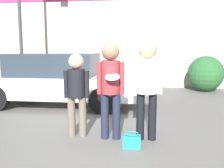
{
  "coord_description": "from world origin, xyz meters",
  "views": [
    {
      "loc": [
        0.75,
        -4.52,
        1.68
      ],
      "look_at": [
        0.18,
        0.22,
        1.01
      ],
      "focal_mm": 40.0,
      "sensor_mm": 36.0,
      "label": 1
    }
  ],
  "objects_px": {
    "person_left": "(77,89)",
    "handbag": "(132,141)",
    "shrub": "(206,74)",
    "person_right": "(147,80)",
    "person_middle_with_frisbee": "(111,82)",
    "parked_car_near": "(57,79)",
    "street_lamp": "(24,2)"
  },
  "relations": [
    {
      "from": "person_left",
      "to": "handbag",
      "type": "xyz_separation_m",
      "value": [
        1.08,
        -0.49,
        -0.81
      ]
    },
    {
      "from": "person_left",
      "to": "shrub",
      "type": "xyz_separation_m",
      "value": [
        3.78,
        5.72,
        -0.23
      ]
    },
    {
      "from": "person_right",
      "to": "handbag",
      "type": "bearing_deg",
      "value": -119.69
    },
    {
      "from": "person_left",
      "to": "person_middle_with_frisbee",
      "type": "height_order",
      "value": "person_middle_with_frisbee"
    },
    {
      "from": "parked_car_near",
      "to": "shrub",
      "type": "height_order",
      "value": "parked_car_near"
    },
    {
      "from": "person_middle_with_frisbee",
      "to": "street_lamp",
      "type": "bearing_deg",
      "value": 130.9
    },
    {
      "from": "street_lamp",
      "to": "handbag",
      "type": "bearing_deg",
      "value": -48.6
    },
    {
      "from": "person_left",
      "to": "person_right",
      "type": "height_order",
      "value": "person_right"
    },
    {
      "from": "person_right",
      "to": "handbag",
      "type": "xyz_separation_m",
      "value": [
        -0.25,
        -0.44,
        -1.0
      ]
    },
    {
      "from": "person_right",
      "to": "parked_car_near",
      "type": "bearing_deg",
      "value": 135.11
    },
    {
      "from": "person_left",
      "to": "handbag",
      "type": "bearing_deg",
      "value": -24.13
    },
    {
      "from": "street_lamp",
      "to": "person_right",
      "type": "bearing_deg",
      "value": -43.96
    },
    {
      "from": "person_middle_with_frisbee",
      "to": "parked_car_near",
      "type": "bearing_deg",
      "value": 126.41
    },
    {
      "from": "person_left",
      "to": "handbag",
      "type": "distance_m",
      "value": 1.44
    },
    {
      "from": "shrub",
      "to": "handbag",
      "type": "height_order",
      "value": "shrub"
    },
    {
      "from": "person_middle_with_frisbee",
      "to": "parked_car_near",
      "type": "xyz_separation_m",
      "value": [
        -1.95,
        2.64,
        -0.3
      ]
    },
    {
      "from": "handbag",
      "to": "person_left",
      "type": "bearing_deg",
      "value": 155.87
    },
    {
      "from": "person_left",
      "to": "street_lamp",
      "type": "height_order",
      "value": "street_lamp"
    },
    {
      "from": "person_right",
      "to": "shrub",
      "type": "xyz_separation_m",
      "value": [
        2.45,
        5.76,
        -0.42
      ]
    },
    {
      "from": "person_middle_with_frisbee",
      "to": "street_lamp",
      "type": "height_order",
      "value": "street_lamp"
    },
    {
      "from": "person_left",
      "to": "person_middle_with_frisbee",
      "type": "distance_m",
      "value": 0.69
    },
    {
      "from": "shrub",
      "to": "person_right",
      "type": "bearing_deg",
      "value": -113.0
    },
    {
      "from": "person_right",
      "to": "parked_car_near",
      "type": "relative_size",
      "value": 0.39
    },
    {
      "from": "person_right",
      "to": "parked_car_near",
      "type": "distance_m",
      "value": 3.7
    },
    {
      "from": "person_left",
      "to": "parked_car_near",
      "type": "bearing_deg",
      "value": 116.6
    },
    {
      "from": "person_right",
      "to": "parked_car_near",
      "type": "xyz_separation_m",
      "value": [
        -2.61,
        2.6,
        -0.34
      ]
    },
    {
      "from": "shrub",
      "to": "handbag",
      "type": "relative_size",
      "value": 4.71
    },
    {
      "from": "person_left",
      "to": "parked_car_near",
      "type": "distance_m",
      "value": 2.86
    },
    {
      "from": "parked_car_near",
      "to": "street_lamp",
      "type": "xyz_separation_m",
      "value": [
        -1.63,
        1.48,
        2.55
      ]
    },
    {
      "from": "parked_car_near",
      "to": "person_left",
      "type": "bearing_deg",
      "value": -63.4
    },
    {
      "from": "street_lamp",
      "to": "handbag",
      "type": "relative_size",
      "value": 18.08
    },
    {
      "from": "street_lamp",
      "to": "parked_car_near",
      "type": "bearing_deg",
      "value": -42.41
    }
  ]
}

